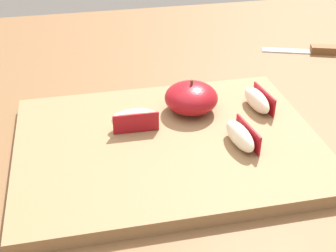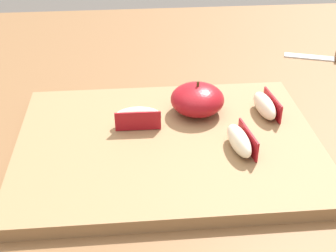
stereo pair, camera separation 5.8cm
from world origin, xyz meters
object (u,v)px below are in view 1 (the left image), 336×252
apple_wedge_front (257,100)px  apple_wedge_middle (135,119)px  apple_wedge_near_knife (241,136)px  paring_knife (322,50)px  cutting_board (168,145)px  apple_half_skin_up (191,98)px

apple_wedge_front → apple_wedge_middle: (-0.18, -0.01, 0.00)m
apple_wedge_near_knife → paring_knife: apple_wedge_near_knife is taller
cutting_board → apple_wedge_near_knife: size_ratio=5.88×
apple_wedge_front → apple_wedge_near_knife: same height
apple_wedge_front → apple_wedge_middle: 0.18m
apple_wedge_front → apple_wedge_near_knife: 0.10m
apple_wedge_middle → paring_knife: (0.39, 0.21, -0.03)m
cutting_board → apple_half_skin_up: (0.05, 0.06, 0.03)m
cutting_board → paring_knife: bearing=35.5°
apple_wedge_near_knife → apple_wedge_front: bearing=56.5°
apple_half_skin_up → apple_wedge_middle: (-0.08, -0.03, -0.01)m
apple_wedge_front → apple_wedge_near_knife: size_ratio=0.99×
cutting_board → apple_wedge_front: bearing=19.7°
apple_half_skin_up → apple_wedge_middle: size_ratio=1.17×
paring_knife → apple_wedge_near_knife: bearing=-133.2°
apple_wedge_middle → apple_half_skin_up: bearing=19.2°
cutting_board → apple_wedge_middle: apple_wedge_middle is taller
apple_half_skin_up → apple_wedge_front: bearing=-8.8°
cutting_board → apple_wedge_middle: bearing=136.5°
apple_wedge_front → cutting_board: bearing=-160.3°
apple_wedge_middle → paring_knife: 0.44m
apple_half_skin_up → apple_wedge_front: (0.09, -0.01, -0.01)m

